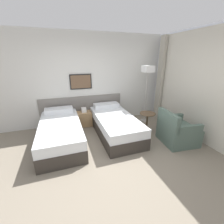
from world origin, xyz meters
The scene contains 9 objects.
ground_plane centered at (0.00, 0.00, 0.00)m, with size 16.00×16.00×0.00m, color slate.
wall_headboard centered at (-0.01, 2.27, 1.30)m, with size 10.00×0.10×2.70m.
wall_window centered at (2.41, -0.02, 1.34)m, with size 0.21×4.75×2.70m.
bed_near_door centered at (-0.95, 1.20, 0.27)m, with size 0.95×2.05×0.65m.
bed_near_window centered at (0.46, 1.20, 0.27)m, with size 0.95×2.05×0.65m.
nightstand centered at (-0.24, 1.99, 0.23)m, with size 0.43×0.34×0.58m.
floor_lamp centered at (1.71, 1.72, 1.55)m, with size 0.30×0.30×1.78m.
side_table centered at (1.32, 0.95, 0.41)m, with size 0.42×0.42×0.59m.
armchair centered at (1.75, 0.27, 0.28)m, with size 0.84×0.85×0.82m.
Camera 1 is at (-0.83, -2.32, 2.00)m, focal length 24.00 mm.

